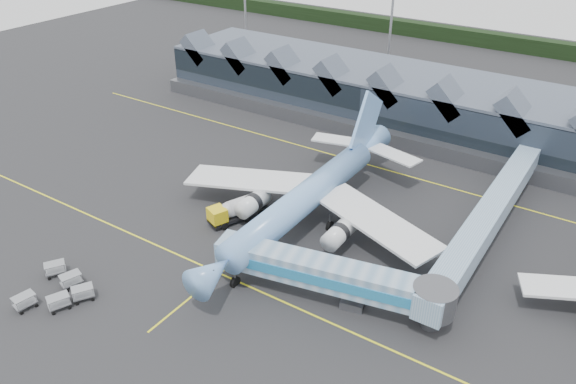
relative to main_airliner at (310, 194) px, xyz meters
The scene contains 9 objects.
ground 9.52m from the main_airliner, 109.75° to the right, with size 260.00×260.00×0.00m, color #242326.
taxi_stripes 5.52m from the main_airliner, 145.28° to the left, with size 120.00×60.00×0.01m.
tree_line_far 102.06m from the main_airliner, 91.62° to the left, with size 260.00×4.00×4.00m, color black.
terminal 40.14m from the main_airliner, 101.41° to the left, with size 90.00×22.25×12.52m.
light_masts 58.29m from the main_airliner, 71.70° to the left, with size 132.40×42.56×22.45m.
main_airliner is the anchor object (origin of this frame).
jet_bridge 17.45m from the main_airliner, 45.92° to the right, with size 27.18×9.08×5.37m.
fuel_truck 9.92m from the main_airliner, 150.48° to the right, with size 5.45×9.39×3.20m.
baggage_carts 33.37m from the main_airliner, 118.39° to the right, with size 8.97×8.32×1.64m.
Camera 1 is at (36.76, -48.48, 42.79)m, focal length 35.00 mm.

